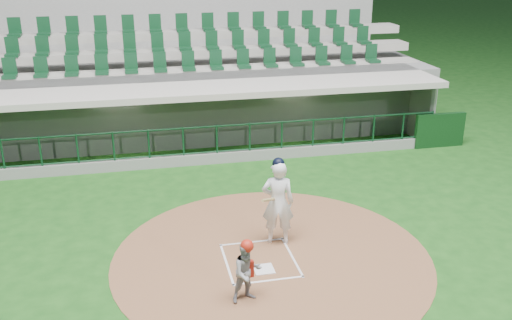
# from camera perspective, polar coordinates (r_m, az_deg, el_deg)

# --- Properties ---
(ground) EXTENTS (120.00, 120.00, 0.00)m
(ground) POSITION_cam_1_polar(r_m,az_deg,el_deg) (13.21, 0.09, -9.40)
(ground) COLOR #154614
(ground) RESTS_ON ground
(dirt_circle) EXTENTS (7.20, 7.20, 0.01)m
(dirt_circle) POSITION_cam_1_polar(r_m,az_deg,el_deg) (13.10, 1.58, -9.66)
(dirt_circle) COLOR brown
(dirt_circle) RESTS_ON ground
(home_plate) EXTENTS (0.43, 0.43, 0.02)m
(home_plate) POSITION_cam_1_polar(r_m,az_deg,el_deg) (12.61, 0.79, -10.87)
(home_plate) COLOR white
(home_plate) RESTS_ON dirt_circle
(batter_box_chalk) EXTENTS (1.55, 1.80, 0.01)m
(batter_box_chalk) POSITION_cam_1_polar(r_m,az_deg,el_deg) (12.95, 0.38, -9.98)
(batter_box_chalk) COLOR white
(batter_box_chalk) RESTS_ON ground
(dugout_structure) EXTENTS (16.40, 3.70, 3.00)m
(dugout_structure) POSITION_cam_1_polar(r_m,az_deg,el_deg) (19.99, -4.19, 4.19)
(dugout_structure) COLOR gray
(dugout_structure) RESTS_ON ground
(seating_deck) EXTENTS (17.00, 6.72, 5.15)m
(seating_deck) POSITION_cam_1_polar(r_m,az_deg,el_deg) (22.80, -5.86, 7.42)
(seating_deck) COLOR slate
(seating_deck) RESTS_ON ground
(batter) EXTENTS (0.96, 0.97, 2.13)m
(batter) POSITION_cam_1_polar(r_m,az_deg,el_deg) (13.23, 2.20, -4.16)
(batter) COLOR white
(batter) RESTS_ON dirt_circle
(catcher) EXTENTS (0.70, 0.60, 1.34)m
(catcher) POSITION_cam_1_polar(r_m,az_deg,el_deg) (11.33, -0.90, -11.03)
(catcher) COLOR gray
(catcher) RESTS_ON dirt_circle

